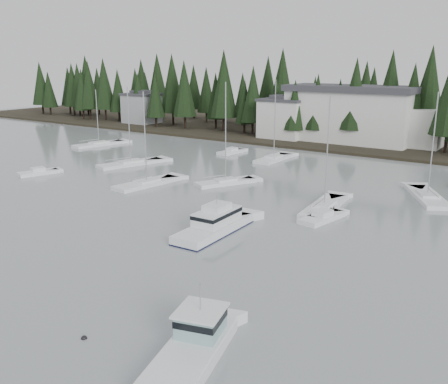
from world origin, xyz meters
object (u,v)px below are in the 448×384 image
at_px(sailboat_4, 147,185).
at_px(cabin_cruiser_center, 215,226).
at_px(sailboat_1, 427,198).
at_px(sailboat_6, 131,165).
at_px(sailboat_5, 226,183).
at_px(house_west, 284,118).
at_px(sailboat_8, 99,145).
at_px(runabout_3, 232,153).
at_px(house_far_west, 142,107).
at_px(runabout_1, 322,219).
at_px(harbor_inn, 361,115).
at_px(runabout_0, 38,173).
at_px(sailboat_3, 274,160).
at_px(lobster_boat_teal, 193,349).
at_px(sailboat_0, 324,208).

bearing_deg(sailboat_4, cabin_cruiser_center, -112.30).
relative_size(cabin_cruiser_center, sailboat_1, 0.77).
height_order(cabin_cruiser_center, sailboat_6, sailboat_6).
bearing_deg(sailboat_5, house_west, 44.36).
xyz_separation_m(sailboat_8, runabout_3, (26.07, 7.60, 0.08)).
distance_m(house_west, house_far_west, 42.05).
relative_size(house_far_west, sailboat_6, 0.66).
bearing_deg(sailboat_8, runabout_1, -97.52).
bearing_deg(sailboat_5, cabin_cruiser_center, -121.27).
distance_m(harbor_inn, sailboat_5, 42.26).
bearing_deg(runabout_0, sailboat_3, -20.70).
relative_size(house_west, harbor_inn, 0.32).
bearing_deg(sailboat_3, house_west, 23.31).
relative_size(cabin_cruiser_center, runabout_1, 1.61).
relative_size(sailboat_1, sailboat_3, 0.96).
relative_size(sailboat_3, sailboat_6, 1.07).
xyz_separation_m(lobster_boat_teal, runabout_0, (-47.18, 23.74, -0.41)).
xyz_separation_m(sailboat_6, runabout_3, (7.45, 17.62, 0.08)).
relative_size(cabin_cruiser_center, sailboat_8, 0.90).
xyz_separation_m(harbor_inn, cabin_cruiser_center, (6.95, -58.39, -5.13)).
distance_m(sailboat_5, sailboat_6, 19.62).
xyz_separation_m(sailboat_0, runabout_0, (-41.39, -7.45, 0.07)).
height_order(sailboat_1, sailboat_4, sailboat_1).
bearing_deg(sailboat_1, lobster_boat_teal, 147.59).
bearing_deg(cabin_cruiser_center, sailboat_4, 58.80).
bearing_deg(sailboat_6, sailboat_4, -109.76).
relative_size(sailboat_0, sailboat_4, 1.01).
distance_m(lobster_boat_teal, sailboat_5, 40.52).
relative_size(sailboat_6, sailboat_8, 1.13).
bearing_deg(house_far_west, sailboat_5, -36.91).
bearing_deg(sailboat_4, runabout_0, 110.27).
bearing_deg(sailboat_0, runabout_3, 44.88).
xyz_separation_m(sailboat_4, sailboat_8, (-29.85, 18.32, -0.01)).
bearing_deg(runabout_0, lobster_boat_teal, -99.03).
bearing_deg(harbor_inn, runabout_1, -74.16).
height_order(sailboat_6, runabout_1, sailboat_6).
bearing_deg(sailboat_3, sailboat_4, 166.71).
bearing_deg(runabout_1, sailboat_6, 86.66).
distance_m(sailboat_1, sailboat_3, 28.93).
height_order(cabin_cruiser_center, lobster_boat_teal, lobster_boat_teal).
distance_m(sailboat_4, sailboat_6, 13.96).
bearing_deg(house_west, harbor_inn, 12.52).
bearing_deg(sailboat_8, sailboat_6, -106.87).
height_order(sailboat_0, sailboat_5, sailboat_5).
height_order(house_west, sailboat_8, sailboat_8).
bearing_deg(sailboat_3, sailboat_0, -140.25).
xyz_separation_m(sailboat_4, sailboat_6, (-11.23, 8.29, -0.01)).
distance_m(sailboat_1, sailboat_6, 44.00).
bearing_deg(cabin_cruiser_center, lobster_boat_teal, -150.01).
distance_m(house_far_west, sailboat_3, 55.74).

